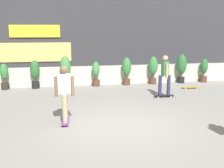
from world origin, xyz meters
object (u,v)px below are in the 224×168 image
object	(u,v)px
potted_plant_1	(4,76)
potted_plant_8	(204,70)
skateboard_near_camera	(190,87)
skater_foreground	(65,92)
potted_plant_3	(65,69)
potted_plant_4	(96,73)
potted_plant_7	(182,66)
potted_plant_5	(127,70)
skater_mid_plaza	(165,74)
potted_plant_6	(153,68)
potted_plant_2	(35,73)

from	to	relation	value
potted_plant_1	potted_plant_8	bearing A→B (deg)	0.00
skateboard_near_camera	skater_foreground	bearing A→B (deg)	-147.07
potted_plant_3	potted_plant_4	world-z (taller)	potted_plant_3
potted_plant_1	potted_plant_7	world-z (taller)	potted_plant_7
potted_plant_5	skater_foreground	size ratio (longest dim) A/B	0.80
potted_plant_7	skateboard_near_camera	world-z (taller)	potted_plant_7
potted_plant_7	skater_foreground	xyz separation A→B (m)	(-5.93, -5.11, 0.09)
potted_plant_5	skater_foreground	xyz separation A→B (m)	(-3.06, -5.11, 0.18)
potted_plant_8	skater_mid_plaza	size ratio (longest dim) A/B	0.71
potted_plant_3	potted_plant_6	world-z (taller)	potted_plant_3
potted_plant_5	potted_plant_6	bearing A→B (deg)	0.00
potted_plant_5	skater_foreground	world-z (taller)	skater_foreground
potted_plant_1	skater_foreground	distance (m)	5.76
potted_plant_1	skateboard_near_camera	bearing A→B (deg)	-9.18
potted_plant_2	potted_plant_7	xyz separation A→B (m)	(7.22, 0.00, 0.12)
potted_plant_7	potted_plant_4	bearing A→B (deg)	180.00
potted_plant_1	potted_plant_3	size ratio (longest dim) A/B	0.80
potted_plant_1	skateboard_near_camera	xyz separation A→B (m)	(8.44, -1.36, -0.57)
potted_plant_7	skater_foreground	distance (m)	7.83
potted_plant_5	potted_plant_1	bearing A→B (deg)	180.00
potted_plant_1	potted_plant_3	world-z (taller)	potted_plant_3
skater_foreground	skateboard_near_camera	size ratio (longest dim) A/B	2.09
potted_plant_1	skater_foreground	bearing A→B (deg)	-62.59
potted_plant_6	potted_plant_7	world-z (taller)	potted_plant_7
potted_plant_5	skateboard_near_camera	distance (m)	3.13
potted_plant_4	potted_plant_5	xyz separation A→B (m)	(1.52, -0.00, 0.15)
potted_plant_1	potted_plant_4	distance (m)	4.19
potted_plant_1	potted_plant_5	size ratio (longest dim) A/B	0.88
potted_plant_4	skater_mid_plaza	size ratio (longest dim) A/B	0.70
potted_plant_5	skateboard_near_camera	size ratio (longest dim) A/B	1.66
potted_plant_4	skater_foreground	world-z (taller)	skater_foreground
potted_plant_3	potted_plant_5	xyz separation A→B (m)	(2.96, -0.00, -0.10)
potted_plant_1	skater_foreground	xyz separation A→B (m)	(2.65, -5.11, 0.31)
potted_plant_8	potted_plant_6	bearing A→B (deg)	-180.00
potted_plant_1	skater_foreground	size ratio (longest dim) A/B	0.70
potted_plant_1	potted_plant_6	size ratio (longest dim) A/B	0.86
potted_plant_8	skateboard_near_camera	bearing A→B (deg)	-135.61
potted_plant_3	potted_plant_5	size ratio (longest dim) A/B	1.10
skateboard_near_camera	potted_plant_6	bearing A→B (deg)	135.15
potted_plant_6	potted_plant_1	bearing A→B (deg)	180.00
potted_plant_3	skater_mid_plaza	size ratio (longest dim) A/B	0.87
potted_plant_2	skater_foreground	world-z (taller)	skater_foreground
potted_plant_2	skateboard_near_camera	bearing A→B (deg)	-10.90
potted_plant_4	potted_plant_7	bearing A→B (deg)	-0.00
potted_plant_3	skater_foreground	distance (m)	5.11
potted_plant_2	skater_foreground	size ratio (longest dim) A/B	0.77
potted_plant_1	potted_plant_4	world-z (taller)	potted_plant_1
potted_plant_4	potted_plant_8	distance (m)	5.64
potted_plant_2	skateboard_near_camera	xyz separation A→B (m)	(7.08, -1.36, -0.67)
potted_plant_8	skater_mid_plaza	distance (m)	4.20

